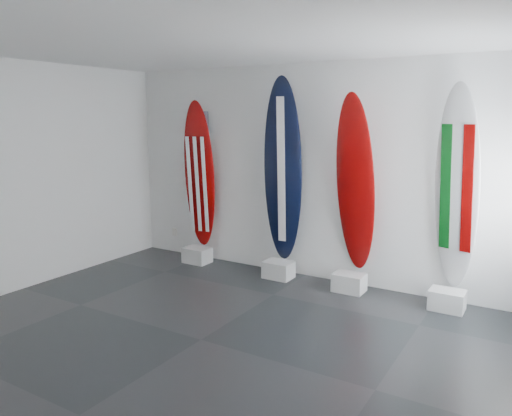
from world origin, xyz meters
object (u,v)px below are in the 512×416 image
Objects in this scene: surfboard_usa at (199,175)px; surfboard_swiss at (355,185)px; surfboard_italy at (457,189)px; surfboard_navy at (283,171)px.

surfboard_swiss is at bearing -8.58° from surfboard_usa.
surfboard_usa is 2.53m from surfboard_swiss.
surfboard_italy is at bearing 6.41° from surfboard_swiss.
surfboard_navy is at bearing -173.59° from surfboard_swiss.
surfboard_usa is at bearing 178.34° from surfboard_navy.
surfboard_navy reaches higher than surfboard_italy.
surfboard_italy is (1.23, 0.00, 0.04)m from surfboard_swiss.
surfboard_swiss is at bearing -162.37° from surfboard_italy.
surfboard_usa is at bearing -162.37° from surfboard_italy.
surfboard_swiss reaches higher than surfboard_usa.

